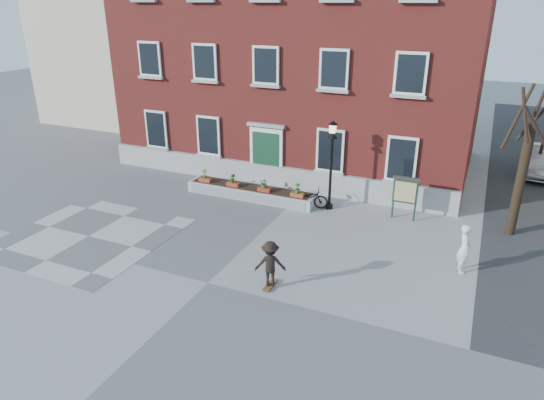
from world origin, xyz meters
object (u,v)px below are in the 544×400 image
at_px(bicycle, 307,198).
at_px(lamp_post, 332,153).
at_px(notice_board, 405,191).
at_px(parked_car, 543,161).
at_px(bystander, 464,248).
at_px(skateboarder, 270,264).

distance_m(bicycle, lamp_post, 2.28).
bearing_deg(notice_board, parked_car, 57.23).
bearing_deg(bystander, parked_car, -28.35).
distance_m(lamp_post, skateboarder, 7.04).
height_order(bicycle, skateboarder, skateboarder).
bearing_deg(lamp_post, skateboarder, -88.10).
relative_size(lamp_post, notice_board, 2.10).
xyz_separation_m(lamp_post, notice_board, (3.17, 0.17, -1.28)).
xyz_separation_m(parked_car, notice_board, (-5.63, -8.75, 0.53)).
height_order(bicycle, notice_board, notice_board).
bearing_deg(bystander, skateboarder, 108.30).
bearing_deg(notice_board, lamp_post, -176.98).
bearing_deg(notice_board, bicycle, -173.20).
xyz_separation_m(bicycle, skateboarder, (1.14, -6.51, 0.36)).
xyz_separation_m(parked_car, bystander, (-3.06, -12.22, 0.13)).
distance_m(bystander, notice_board, 4.34).
relative_size(bicycle, notice_board, 0.97).
relative_size(parked_car, skateboarder, 2.78).
bearing_deg(bystander, notice_board, 22.23).
bearing_deg(parked_car, skateboarder, -112.20).
bearing_deg(skateboarder, notice_board, 67.16).
relative_size(bicycle, parked_car, 0.40).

